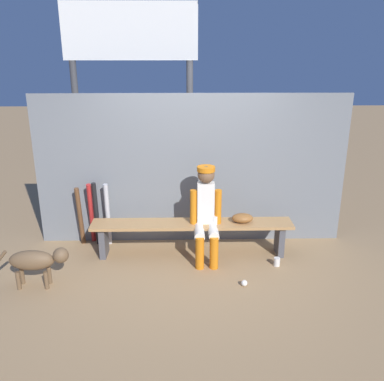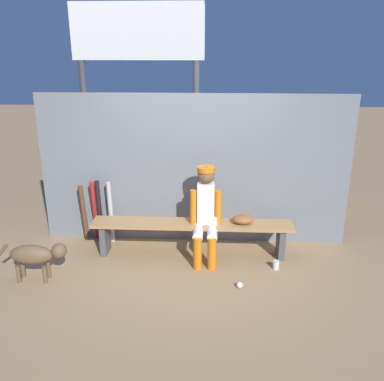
{
  "view_description": "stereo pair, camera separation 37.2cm",
  "coord_description": "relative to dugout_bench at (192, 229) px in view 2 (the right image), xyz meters",
  "views": [
    {
      "loc": [
        -0.11,
        -5.1,
        2.67
      ],
      "look_at": [
        0.0,
        0.0,
        0.91
      ],
      "focal_mm": 39.26,
      "sensor_mm": 36.0,
      "label": 1
    },
    {
      "loc": [
        0.26,
        -5.1,
        2.67
      ],
      "look_at": [
        0.0,
        0.0,
        0.91
      ],
      "focal_mm": 39.26,
      "sensor_mm": 36.0,
      "label": 2
    }
  ],
  "objects": [
    {
      "name": "ground_plane",
      "position": [
        0.0,
        0.0,
        -0.37
      ],
      "size": [
        30.0,
        30.0,
        0.0
      ],
      "primitive_type": "plane",
      "color": "#9E7A51"
    },
    {
      "name": "chainlink_fence",
      "position": [
        0.0,
        0.47,
        0.68
      ],
      "size": [
        4.28,
        0.03,
        2.1
      ],
      "primitive_type": "cube",
      "color": "slate",
      "rests_on": "ground_plane"
    },
    {
      "name": "dugout_bench",
      "position": [
        0.0,
        0.0,
        0.0
      ],
      "size": [
        2.66,
        0.36,
        0.46
      ],
      "color": "#AD7F4C",
      "rests_on": "ground_plane"
    },
    {
      "name": "player_seated",
      "position": [
        0.18,
        -0.11,
        0.3
      ],
      "size": [
        0.41,
        0.55,
        1.24
      ],
      "color": "silver",
      "rests_on": "ground_plane"
    },
    {
      "name": "baseball_glove",
      "position": [
        0.67,
        0.0,
        0.16
      ],
      "size": [
        0.28,
        0.2,
        0.12
      ],
      "primitive_type": "ellipsoid",
      "color": "brown",
      "rests_on": "dugout_bench"
    },
    {
      "name": "bat_aluminum_silver",
      "position": [
        -1.17,
        0.32,
        0.09
      ],
      "size": [
        0.07,
        0.13,
        0.91
      ],
      "primitive_type": "cylinder",
      "rotation": [
        0.07,
        0.0,
        0.03
      ],
      "color": "#B7B7BC",
      "rests_on": "ground_plane"
    },
    {
      "name": "bat_aluminum_black",
      "position": [
        -1.32,
        0.33,
        0.1
      ],
      "size": [
        0.07,
        0.13,
        0.93
      ],
      "primitive_type": "cylinder",
      "rotation": [
        0.07,
        0.0,
        -0.04
      ],
      "color": "black",
      "rests_on": "ground_plane"
    },
    {
      "name": "bat_aluminum_red",
      "position": [
        -1.4,
        0.36,
        0.09
      ],
      "size": [
        0.1,
        0.24,
        0.92
      ],
      "primitive_type": "cylinder",
      "rotation": [
        0.19,
        0.0,
        0.15
      ],
      "color": "#B22323",
      "rests_on": "ground_plane"
    },
    {
      "name": "bat_wood_dark",
      "position": [
        -1.55,
        0.32,
        0.07
      ],
      "size": [
        0.07,
        0.17,
        0.87
      ],
      "primitive_type": "cylinder",
      "rotation": [
        0.12,
        0.0,
        -0.04
      ],
      "color": "brown",
      "rests_on": "ground_plane"
    },
    {
      "name": "baseball",
      "position": [
        0.6,
        -0.81,
        -0.33
      ],
      "size": [
        0.07,
        0.07,
        0.07
      ],
      "primitive_type": "sphere",
      "color": "white",
      "rests_on": "ground_plane"
    },
    {
      "name": "cup_on_ground",
      "position": [
        1.08,
        -0.34,
        -0.31
      ],
      "size": [
        0.08,
        0.08,
        0.11
      ],
      "primitive_type": "cylinder",
      "color": "silver",
      "rests_on": "ground_plane"
    },
    {
      "name": "cup_on_bench",
      "position": [
        0.3,
        -0.04,
        0.15
      ],
      "size": [
        0.08,
        0.08,
        0.11
      ],
      "primitive_type": "cylinder",
      "color": "silver",
      "rests_on": "dugout_bench"
    },
    {
      "name": "scoreboard",
      "position": [
        -0.8,
        1.35,
        2.11
      ],
      "size": [
        2.23,
        0.27,
        3.52
      ],
      "color": "#3F3F42",
      "rests_on": "ground_plane"
    },
    {
      "name": "dog",
      "position": [
        -1.81,
        -0.76,
        -0.03
      ],
      "size": [
        0.84,
        0.2,
        0.49
      ],
      "color": "brown",
      "rests_on": "ground_plane"
    }
  ]
}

